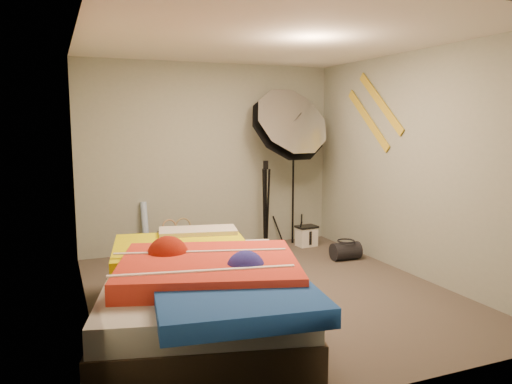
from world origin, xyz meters
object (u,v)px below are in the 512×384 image
tote_bag (175,245)px  camera_case (306,237)px  photo_umbrella (287,128)px  camera_tripod (266,198)px  duffel_bag (346,251)px  wrapping_roll (145,229)px  bed (202,290)px

tote_bag → camera_case: bearing=-5.8°
tote_bag → photo_umbrella: bearing=-2.7°
tote_bag → camera_tripod: 1.39m
duffel_bag → camera_tripod: (-0.70, 0.92, 0.58)m
camera_case → wrapping_roll: bearing=165.6°
wrapping_roll → photo_umbrella: photo_umbrella is taller
wrapping_roll → bed: bearing=-89.2°
tote_bag → bed: bed is taller
wrapping_roll → camera_tripod: (1.59, -0.23, 0.34)m
camera_case → camera_tripod: bearing=163.7°
bed → photo_umbrella: bearing=50.3°
tote_bag → camera_tripod: size_ratio=0.33×
wrapping_roll → camera_case: bearing=-9.0°
bed → photo_umbrella: size_ratio=1.15×
wrapping_roll → photo_umbrella: (1.90, -0.26, 1.30)m
camera_tripod → bed: bearing=-124.5°
camera_case → duffel_bag: camera_case is taller
tote_bag → camera_case: size_ratio=1.50×
camera_case → bed: (-2.13, -2.16, 0.19)m
bed → camera_tripod: bearing=55.5°
camera_case → bed: bed is taller
camera_case → camera_tripod: camera_tripod is taller
camera_tripod → tote_bag: bearing=-173.9°
wrapping_roll → photo_umbrella: size_ratio=0.31×
duffel_bag → photo_umbrella: 1.82m
tote_bag → photo_umbrella: (1.59, 0.11, 1.45)m
camera_case → camera_tripod: (-0.58, 0.11, 0.56)m
duffel_bag → wrapping_roll: bearing=154.3°
photo_umbrella → bed: bearing=-129.7°
wrapping_roll → bed: size_ratio=0.27×
duffel_bag → camera_case: bearing=99.9°
wrapping_roll → bed: 2.50m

